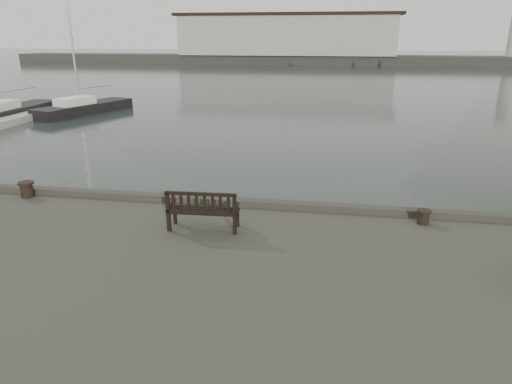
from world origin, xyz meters
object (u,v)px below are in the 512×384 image
bench (204,217)px  bollard_right (423,217)px  bollard_left (27,189)px  yacht_d (85,111)px  yacht_b (7,116)px

bench → bollard_right: bearing=10.1°
bollard_left → yacht_d: bearing=116.1°
bollard_left → yacht_d: size_ratio=0.04×
bollard_left → bollard_right: bearing=-0.8°
yacht_b → yacht_d: yacht_b is taller
bench → bollard_left: bearing=163.3°
bollard_left → yacht_b: yacht_b is taller
bench → yacht_d: (-17.06, 24.57, -1.64)m
yacht_d → yacht_b: bearing=-123.4°
bench → bollard_left: size_ratio=3.77×
bollard_right → yacht_d: 32.36m
bollard_right → yacht_d: bearing=133.8°
bench → yacht_d: 29.96m
bench → yacht_b: size_ratio=0.12×
bollard_left → yacht_d: 25.86m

